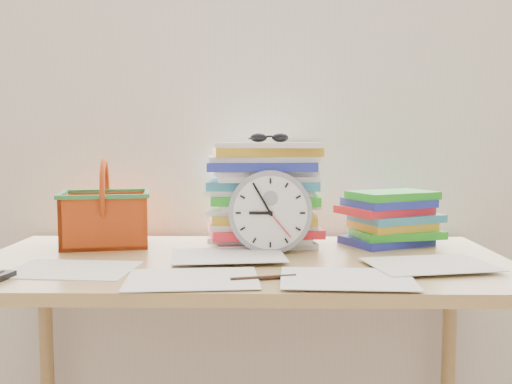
{
  "coord_description": "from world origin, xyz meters",
  "views": [
    {
      "loc": [
        0.06,
        0.12,
        1.06
      ],
      "look_at": [
        0.03,
        1.6,
        0.93
      ],
      "focal_mm": 40.0,
      "sensor_mm": 36.0,
      "label": 1
    }
  ],
  "objects_px": {
    "clock": "(270,212)",
    "book_stack": "(391,218)",
    "desk": "(243,286)",
    "paper_stack": "(262,193)",
    "basket": "(105,203)"
  },
  "relations": [
    {
      "from": "clock",
      "to": "desk",
      "type": "bearing_deg",
      "value": -132.82
    },
    {
      "from": "clock",
      "to": "basket",
      "type": "bearing_deg",
      "value": 167.83
    },
    {
      "from": "paper_stack",
      "to": "basket",
      "type": "relative_size",
      "value": 1.36
    },
    {
      "from": "paper_stack",
      "to": "basket",
      "type": "bearing_deg",
      "value": -175.09
    },
    {
      "from": "clock",
      "to": "book_stack",
      "type": "relative_size",
      "value": 0.86
    },
    {
      "from": "paper_stack",
      "to": "book_stack",
      "type": "height_order",
      "value": "paper_stack"
    },
    {
      "from": "desk",
      "to": "paper_stack",
      "type": "xyz_separation_m",
      "value": [
        0.05,
        0.22,
        0.23
      ]
    },
    {
      "from": "clock",
      "to": "book_stack",
      "type": "height_order",
      "value": "clock"
    },
    {
      "from": "paper_stack",
      "to": "book_stack",
      "type": "distance_m",
      "value": 0.39
    },
    {
      "from": "desk",
      "to": "clock",
      "type": "distance_m",
      "value": 0.22
    },
    {
      "from": "clock",
      "to": "book_stack",
      "type": "distance_m",
      "value": 0.39
    },
    {
      "from": "paper_stack",
      "to": "clock",
      "type": "bearing_deg",
      "value": -80.82
    },
    {
      "from": "book_stack",
      "to": "basket",
      "type": "bearing_deg",
      "value": -177.61
    },
    {
      "from": "clock",
      "to": "book_stack",
      "type": "xyz_separation_m",
      "value": [
        0.36,
        0.14,
        -0.03
      ]
    },
    {
      "from": "desk",
      "to": "paper_stack",
      "type": "bearing_deg",
      "value": 77.52
    }
  ]
}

